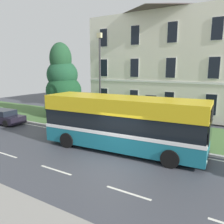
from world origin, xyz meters
The scene contains 7 objects.
ground_plane centered at (0.00, 1.28, -0.01)m, with size 60.00×56.00×0.18m.
georgian_townhouse centered at (-2.38, 16.30, 6.02)m, with size 14.98×9.47×11.75m.
iron_verge_railing centered at (-2.38, 4.40, 0.62)m, with size 13.02×0.04×0.97m.
evergreen_tree centered at (-10.27, 7.64, 2.96)m, with size 3.54×3.77×7.84m.
single_decker_bus centered at (-0.56, 2.38, 1.71)m, with size 9.96×3.23×3.25m.
parked_hatchback_00 centered at (-12.97, 2.75, 0.61)m, with size 3.90×1.96×1.25m.
street_lamp_post centered at (-4.28, 5.53, 4.33)m, with size 0.36×0.24×7.43m.
Camera 1 is at (5.71, -9.20, 4.94)m, focal length 36.07 mm.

